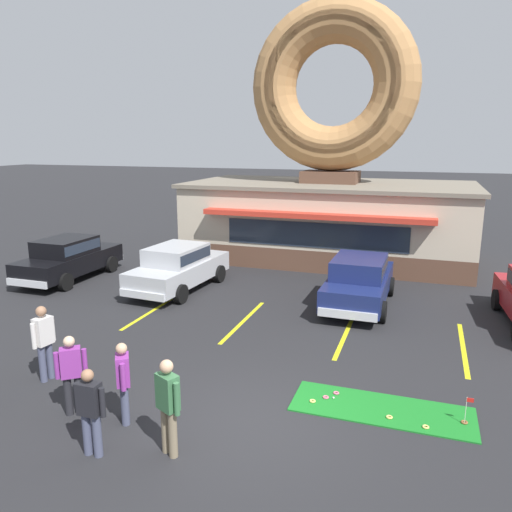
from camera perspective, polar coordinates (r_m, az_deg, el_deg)
name	(u,v)px	position (r m, az deg, el deg)	size (l,w,h in m)	color
ground_plane	(250,422)	(9.91, -0.68, -18.47)	(160.00, 160.00, 0.00)	#232326
donut_shop_building	(330,174)	(22.31, 8.51, 9.26)	(12.30, 6.75, 10.96)	brown
putting_mat	(382,409)	(10.58, 14.16, -16.62)	(3.52, 1.25, 0.03)	#197523
mini_donut_near_left	(313,401)	(10.55, 6.48, -16.14)	(0.13, 0.13, 0.04)	#E5C666
mini_donut_near_right	(326,397)	(10.72, 7.98, -15.69)	(0.13, 0.13, 0.04)	#D8667F
mini_donut_mid_left	(336,393)	(10.91, 9.15, -15.20)	(0.13, 0.13, 0.04)	#D8667F
mini_donut_mid_centre	(426,427)	(10.18, 18.83, -18.00)	(0.13, 0.13, 0.04)	#E5C666
mini_donut_mid_right	(389,417)	(10.29, 15.00, -17.35)	(0.13, 0.13, 0.04)	#E5C666
mini_donut_far_left	(464,422)	(10.57, 22.71, -17.12)	(0.13, 0.13, 0.04)	brown
golf_ball	(334,398)	(10.72, 8.85, -15.72)	(0.04, 0.04, 0.04)	white
putting_flag_pin	(468,404)	(10.36, 23.11, -15.34)	(0.13, 0.01, 0.55)	silver
car_silver	(178,266)	(17.78, -8.86, -1.09)	(2.23, 4.67, 1.60)	#B2B5BA
car_navy	(359,279)	(16.21, 11.70, -2.61)	(2.02, 4.58, 1.60)	navy
car_black	(68,257)	(20.20, -20.65, -0.08)	(1.99, 4.56, 1.60)	black
pedestrian_blue_sweater_man	(168,403)	(8.72, -10.03, -16.18)	(0.55, 0.38, 1.72)	#7F7056
pedestrian_hooded_kid	(123,379)	(9.82, -14.92, -13.45)	(0.41, 0.51, 1.59)	#474C66
pedestrian_leather_jacket_man	(44,339)	(11.95, -23.08, -8.76)	(0.29, 0.59, 1.71)	#474C66
pedestrian_clipboard_woman	(72,372)	(10.38, -20.32, -12.28)	(0.49, 0.42, 1.60)	#232328
pedestrian_crossing_woman	(90,409)	(9.05, -18.43, -16.23)	(0.60, 0.24, 1.56)	#474C66
trash_bin	(192,250)	(21.96, -7.27, 0.69)	(0.57, 0.57, 0.97)	#51565B
parking_stripe_far_left	(153,310)	(16.00, -11.64, -6.08)	(0.12, 3.60, 0.01)	yellow
parking_stripe_left	(243,321)	(14.76, -1.45, -7.46)	(0.12, 3.60, 0.01)	yellow
parking_stripe_mid_left	(346,334)	(14.07, 10.22, -8.73)	(0.12, 3.60, 0.01)	yellow
parking_stripe_centre	(463,348)	(14.00, 22.60, -9.69)	(0.12, 3.60, 0.01)	yellow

